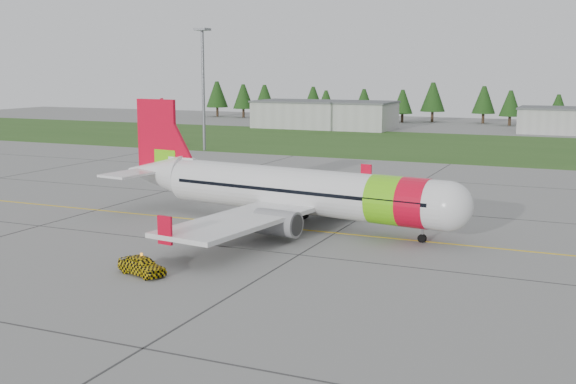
% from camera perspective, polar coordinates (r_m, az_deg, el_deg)
% --- Properties ---
extents(ground, '(320.00, 320.00, 0.00)m').
position_cam_1_polar(ground, '(58.65, -8.19, -3.95)').
color(ground, gray).
rests_on(ground, ground).
extents(aircraft, '(35.63, 33.13, 10.82)m').
position_cam_1_polar(aircraft, '(63.60, 0.42, 0.09)').
color(aircraft, silver).
rests_on(aircraft, ground).
extents(follow_me_car, '(1.73, 1.88, 3.88)m').
position_cam_1_polar(follow_me_car, '(49.58, -11.52, -4.27)').
color(follow_me_car, yellow).
rests_on(follow_me_car, ground).
extents(service_van, '(1.49, 1.41, 4.23)m').
position_cam_1_polar(service_van, '(129.72, -9.44, 4.43)').
color(service_van, silver).
rests_on(service_van, ground).
extents(grass_strip, '(320.00, 50.00, 0.03)m').
position_cam_1_polar(grass_strip, '(134.46, 10.61, 3.68)').
color(grass_strip, '#30561E').
rests_on(grass_strip, ground).
extents(taxi_guideline, '(120.00, 0.25, 0.02)m').
position_cam_1_polar(taxi_guideline, '(65.39, -4.49, -2.44)').
color(taxi_guideline, gold).
rests_on(taxi_guideline, ground).
extents(hangar_west, '(32.00, 14.00, 6.00)m').
position_cam_1_polar(hangar_west, '(169.72, 2.90, 6.07)').
color(hangar_west, '#A8A8A3').
rests_on(hangar_west, ground).
extents(floodlight_mast, '(0.50, 0.50, 20.00)m').
position_cam_1_polar(floodlight_mast, '(123.26, -6.71, 7.90)').
color(floodlight_mast, slate).
rests_on(floodlight_mast, ground).
extents(treeline, '(160.00, 8.00, 10.00)m').
position_cam_1_polar(treeline, '(188.92, 14.59, 6.75)').
color(treeline, '#1C3F14').
rests_on(treeline, ground).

